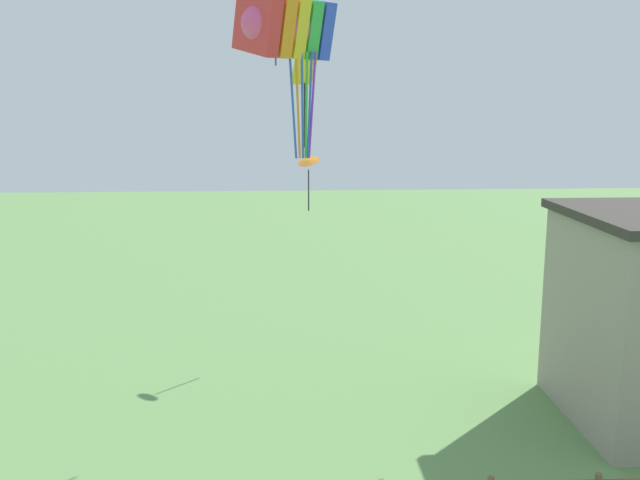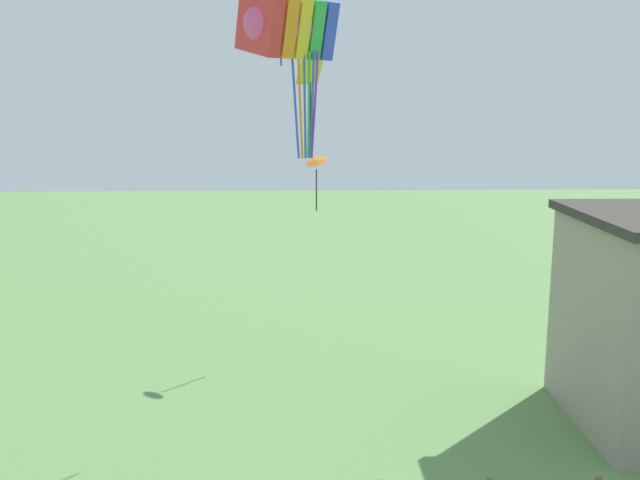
# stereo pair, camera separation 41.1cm
# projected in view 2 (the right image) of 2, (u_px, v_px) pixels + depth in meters

# --- Properties ---
(kite_rainbow_parafoil) EXTENTS (2.76, 2.65, 3.82)m
(kite_rainbow_parafoil) POSITION_uv_depth(u_px,v_px,m) (287.00, 26.00, 16.41)
(kite_rainbow_parafoil) COLOR #E54C8C
(kite_orange_delta) EXTENTS (1.05, 1.04, 1.94)m
(kite_orange_delta) POSITION_uv_depth(u_px,v_px,m) (316.00, 163.00, 24.66)
(kite_orange_delta) COLOR orange
(kite_yellow_diamond) EXTENTS (0.86, 0.76, 2.69)m
(kite_yellow_diamond) POSITION_uv_depth(u_px,v_px,m) (310.00, 80.00, 20.35)
(kite_yellow_diamond) COLOR yellow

